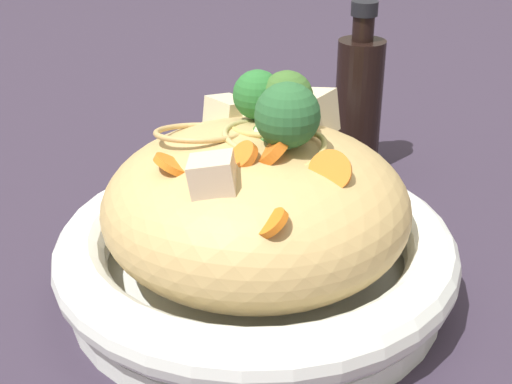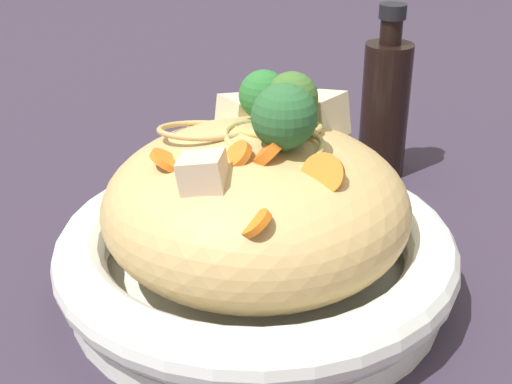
{
  "view_description": "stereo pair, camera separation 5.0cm",
  "coord_description": "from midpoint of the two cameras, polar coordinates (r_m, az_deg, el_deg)",
  "views": [
    {
      "loc": [
        0.42,
        -0.15,
        0.3
      ],
      "look_at": [
        0.0,
        0.0,
        0.08
      ],
      "focal_mm": 50.9,
      "sensor_mm": 36.0,
      "label": 1
    },
    {
      "loc": [
        0.44,
        -0.1,
        0.3
      ],
      "look_at": [
        0.0,
        0.0,
        0.08
      ],
      "focal_mm": 50.9,
      "sensor_mm": 36.0,
      "label": 2
    }
  ],
  "objects": [
    {
      "name": "serving_bowl",
      "position": [
        0.53,
        -2.73,
        -5.18
      ],
      "size": [
        0.29,
        0.29,
        0.05
      ],
      "color": "white",
      "rests_on": "ground_plane"
    },
    {
      "name": "carrot_coins",
      "position": [
        0.45,
        -2.35,
        1.75
      ],
      "size": [
        0.1,
        0.12,
        0.04
      ],
      "color": "orange",
      "rests_on": "serving_bowl"
    },
    {
      "name": "broccoli_florets",
      "position": [
        0.49,
        -1.12,
        6.71
      ],
      "size": [
        0.11,
        0.07,
        0.06
      ],
      "color": "#8CB56D",
      "rests_on": "serving_bowl"
    },
    {
      "name": "soy_sauce_bottle",
      "position": [
        0.71,
        6.06,
        7.07
      ],
      "size": [
        0.05,
        0.05,
        0.17
      ],
      "color": "black",
      "rests_on": "ground_plane"
    },
    {
      "name": "zucchini_slices",
      "position": [
        0.52,
        -2.42,
        5.37
      ],
      "size": [
        0.12,
        0.05,
        0.04
      ],
      "color": "beige",
      "rests_on": "serving_bowl"
    },
    {
      "name": "noodle_heap",
      "position": [
        0.51,
        -2.84,
        -1.09
      ],
      "size": [
        0.22,
        0.22,
        0.11
      ],
      "color": "tan",
      "rests_on": "serving_bowl"
    },
    {
      "name": "ground_plane",
      "position": [
        0.54,
        -2.67,
        -7.72
      ],
      "size": [
        3.0,
        3.0,
        0.0
      ],
      "primitive_type": "plane",
      "color": "#312737"
    },
    {
      "name": "chicken_chunks",
      "position": [
        0.52,
        -1.86,
        5.12
      ],
      "size": [
        0.16,
        0.15,
        0.04
      ],
      "color": "beige",
      "rests_on": "serving_bowl"
    }
  ]
}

